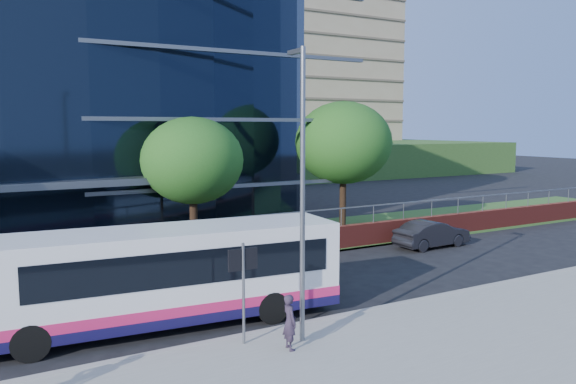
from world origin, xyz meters
TOP-DOWN VIEW (x-y plane):
  - ground at (0.00, 0.00)m, footprint 200.00×200.00m
  - kerb at (0.00, -1.00)m, footprint 80.00×0.25m
  - yellow_line_outer at (0.00, -0.80)m, footprint 80.00×0.08m
  - yellow_line_inner at (0.00, -0.65)m, footprint 80.00×0.08m
  - grass_verge at (24.00, 11.00)m, footprint 36.00×8.00m
  - retaining_wall at (20.00, 7.30)m, footprint 34.00×0.40m
  - apartment_block at (32.00, 57.21)m, footprint 60.00×42.00m
  - street_sign at (4.50, -1.59)m, footprint 0.85×0.09m
  - tree_far_c at (7.00, 9.00)m, footprint 4.62×4.62m
  - tree_far_d at (16.00, 10.00)m, footprint 5.28×5.28m
  - tree_dist_e at (24.00, 40.00)m, footprint 4.62×4.62m
  - tree_dist_f at (40.00, 42.00)m, footprint 4.29×4.29m
  - streetlight_east at (6.00, -2.17)m, footprint 0.15×0.77m
  - city_bus at (3.13, 1.19)m, footprint 11.27×3.50m
  - parked_car at (18.37, 5.55)m, footprint 4.17×1.57m
  - pedestrian at (5.39, -2.57)m, footprint 0.41×0.58m

SIDE VIEW (x-z plane):
  - ground at x=0.00m, z-range 0.00..0.00m
  - yellow_line_outer at x=0.00m, z-range 0.00..0.01m
  - yellow_line_inner at x=0.00m, z-range 0.00..0.01m
  - grass_verge at x=24.00m, z-range 0.00..0.12m
  - kerb at x=0.00m, z-range 0.00..0.16m
  - retaining_wall at x=20.00m, z-range -0.44..1.67m
  - parked_car at x=18.37m, z-range 0.00..1.36m
  - pedestrian at x=5.39m, z-range 0.15..1.65m
  - city_bus at x=3.13m, z-range 0.09..3.09m
  - street_sign at x=4.50m, z-range 0.75..3.55m
  - tree_dist_f at x=40.00m, z-range 1.19..7.23m
  - streetlight_east at x=6.00m, z-range 0.44..8.44m
  - tree_far_c at x=7.00m, z-range 1.28..7.79m
  - tree_dist_e at x=24.00m, z-range 1.28..7.79m
  - tree_far_d at x=16.00m, z-range 1.47..8.91m
  - apartment_block at x=32.00m, z-range -3.89..26.11m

